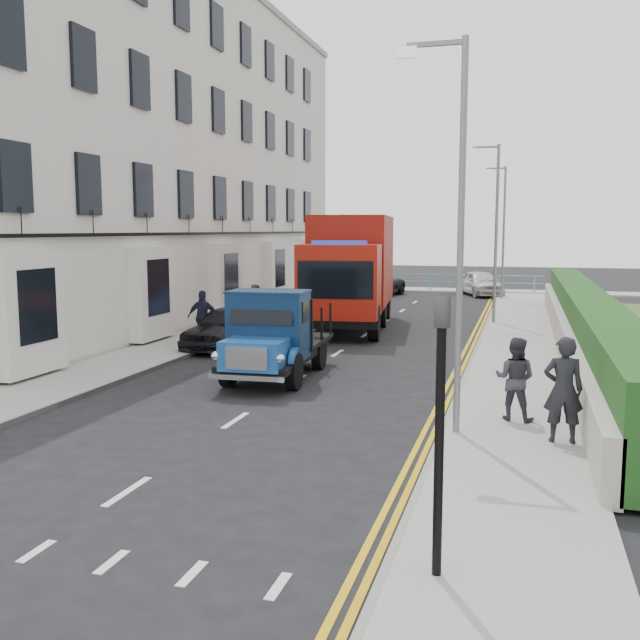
{
  "coord_description": "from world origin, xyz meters",
  "views": [
    {
      "loc": [
        5.38,
        -14.71,
        3.75
      ],
      "look_at": [
        0.3,
        3.03,
        1.4
      ],
      "focal_mm": 40.0,
      "sensor_mm": 36.0,
      "label": 1
    }
  ],
  "objects_px": {
    "lamp_mid": "(493,223)",
    "lamp_near": "(454,215)",
    "pedestrian_east_near": "(563,390)",
    "lamp_far": "(501,225)",
    "parked_car_front": "(228,327)",
    "bedford_lorry": "(271,340)",
    "red_lorry": "(351,268)"
  },
  "relations": [
    {
      "from": "lamp_near",
      "to": "parked_car_front",
      "type": "xyz_separation_m",
      "value": [
        -7.78,
        8.01,
        -3.31
      ]
    },
    {
      "from": "bedford_lorry",
      "to": "parked_car_front",
      "type": "relative_size",
      "value": 1.21
    },
    {
      "from": "lamp_near",
      "to": "pedestrian_east_near",
      "type": "relative_size",
      "value": 3.81
    },
    {
      "from": "lamp_mid",
      "to": "lamp_far",
      "type": "relative_size",
      "value": 1.0
    },
    {
      "from": "pedestrian_east_near",
      "to": "lamp_near",
      "type": "bearing_deg",
      "value": -9.74
    },
    {
      "from": "lamp_mid",
      "to": "parked_car_front",
      "type": "xyz_separation_m",
      "value": [
        -7.78,
        -7.99,
        -3.31
      ]
    },
    {
      "from": "lamp_near",
      "to": "pedestrian_east_near",
      "type": "height_order",
      "value": "lamp_near"
    },
    {
      "from": "lamp_near",
      "to": "lamp_far",
      "type": "height_order",
      "value": "same"
    },
    {
      "from": "lamp_mid",
      "to": "lamp_far",
      "type": "height_order",
      "value": "same"
    },
    {
      "from": "lamp_far",
      "to": "parked_car_front",
      "type": "bearing_deg",
      "value": -113.38
    },
    {
      "from": "bedford_lorry",
      "to": "pedestrian_east_near",
      "type": "xyz_separation_m",
      "value": [
        6.67,
        -3.77,
        0.01
      ]
    },
    {
      "from": "bedford_lorry",
      "to": "lamp_mid",
      "type": "bearing_deg",
      "value": 66.05
    },
    {
      "from": "lamp_mid",
      "to": "lamp_near",
      "type": "bearing_deg",
      "value": -90.0
    },
    {
      "from": "lamp_near",
      "to": "red_lorry",
      "type": "bearing_deg",
      "value": 110.56
    },
    {
      "from": "lamp_near",
      "to": "bedford_lorry",
      "type": "xyz_separation_m",
      "value": [
        -4.74,
        3.62,
        -2.96
      ]
    },
    {
      "from": "lamp_near",
      "to": "red_lorry",
      "type": "xyz_separation_m",
      "value": [
        -5.16,
        13.76,
        -1.73
      ]
    },
    {
      "from": "pedestrian_east_near",
      "to": "lamp_far",
      "type": "bearing_deg",
      "value": -91.26
    },
    {
      "from": "bedford_lorry",
      "to": "red_lorry",
      "type": "height_order",
      "value": "red_lorry"
    },
    {
      "from": "lamp_near",
      "to": "lamp_mid",
      "type": "bearing_deg",
      "value": 90.0
    },
    {
      "from": "red_lorry",
      "to": "pedestrian_east_near",
      "type": "distance_m",
      "value": 15.66
    },
    {
      "from": "lamp_far",
      "to": "parked_car_front",
      "type": "distance_m",
      "value": 19.88
    },
    {
      "from": "lamp_near",
      "to": "lamp_mid",
      "type": "xyz_separation_m",
      "value": [
        0.0,
        16.0,
        0.0
      ]
    },
    {
      "from": "lamp_near",
      "to": "bedford_lorry",
      "type": "bearing_deg",
      "value": 142.61
    },
    {
      "from": "lamp_far",
      "to": "parked_car_front",
      "type": "xyz_separation_m",
      "value": [
        -7.78,
        -17.99,
        -3.31
      ]
    },
    {
      "from": "lamp_far",
      "to": "bedford_lorry",
      "type": "relative_size",
      "value": 1.45
    },
    {
      "from": "lamp_near",
      "to": "lamp_far",
      "type": "relative_size",
      "value": 1.0
    },
    {
      "from": "red_lorry",
      "to": "parked_car_front",
      "type": "distance_m",
      "value": 6.52
    },
    {
      "from": "lamp_far",
      "to": "parked_car_front",
      "type": "relative_size",
      "value": 1.75
    },
    {
      "from": "lamp_near",
      "to": "pedestrian_east_near",
      "type": "distance_m",
      "value": 3.53
    },
    {
      "from": "lamp_near",
      "to": "parked_car_front",
      "type": "bearing_deg",
      "value": 134.17
    },
    {
      "from": "lamp_near",
      "to": "pedestrian_east_near",
      "type": "xyz_separation_m",
      "value": [
        1.92,
        -0.14,
        -2.96
      ]
    },
    {
      "from": "lamp_far",
      "to": "pedestrian_east_near",
      "type": "relative_size",
      "value": 3.81
    }
  ]
}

